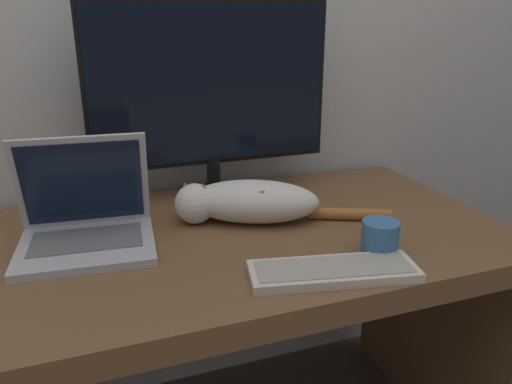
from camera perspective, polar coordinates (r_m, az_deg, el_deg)
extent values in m
cube|color=silver|center=(1.55, -12.19, 20.61)|extent=(6.40, 0.06, 2.60)
cube|color=brown|center=(1.25, -7.36, -6.59)|extent=(1.59, 0.75, 0.06)
cube|color=brown|center=(1.74, 19.10, -13.56)|extent=(0.04, 0.69, 0.68)
cylinder|color=black|center=(1.49, -4.78, -0.36)|extent=(0.19, 0.19, 0.02)
cylinder|color=black|center=(1.47, -4.85, 1.87)|extent=(0.04, 0.04, 0.10)
cube|color=black|center=(1.42, -5.22, 12.10)|extent=(0.69, 0.02, 0.45)
cube|color=black|center=(1.41, -5.10, 12.05)|extent=(0.66, 0.01, 0.42)
cube|color=#B7B7BC|center=(1.23, -18.74, -5.92)|extent=(0.33, 0.27, 0.02)
cube|color=slate|center=(1.24, -18.76, -5.15)|extent=(0.26, 0.16, 0.00)
cube|color=#B7B7BC|center=(1.26, -19.17, 1.08)|extent=(0.31, 0.10, 0.24)
cube|color=black|center=(1.26, -19.17, 0.95)|extent=(0.28, 0.09, 0.21)
cube|color=beige|center=(1.07, 8.82, -8.96)|extent=(0.37, 0.19, 0.02)
cube|color=#ABA393|center=(1.06, 8.85, -8.43)|extent=(0.34, 0.16, 0.00)
ellipsoid|color=silver|center=(1.31, -0.31, -1.08)|extent=(0.37, 0.27, 0.11)
ellipsoid|color=#AD662D|center=(1.29, 0.45, 0.17)|extent=(0.19, 0.16, 0.04)
sphere|color=silver|center=(1.31, -6.99, -1.32)|extent=(0.11, 0.11, 0.11)
cone|color=#AD662D|center=(1.30, -8.10, 0.50)|extent=(0.04, 0.04, 0.03)
cone|color=#AD662D|center=(1.29, -6.03, 0.46)|extent=(0.04, 0.04, 0.03)
cylinder|color=#AD662D|center=(1.35, 10.64, -2.51)|extent=(0.21, 0.12, 0.03)
cylinder|color=teal|center=(1.17, 13.98, -5.12)|extent=(0.08, 0.08, 0.08)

